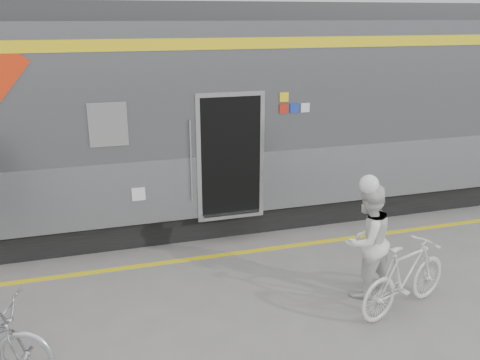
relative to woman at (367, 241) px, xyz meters
name	(u,v)px	position (x,y,z in m)	size (l,w,h in m)	color
ground	(245,329)	(-1.91, -0.37, -0.84)	(90.00, 90.00, 0.00)	slate
train	(94,120)	(-3.53, 3.83, 1.22)	(24.00, 3.17, 4.10)	black
safety_strip	(208,257)	(-1.91, 1.78, -0.83)	(24.00, 0.12, 0.01)	yellow
woman	(367,241)	(0.00, 0.00, 0.00)	(0.81, 0.63, 1.67)	white
bicycle_right	(405,277)	(0.30, -0.55, -0.33)	(0.48, 1.69, 1.01)	silver
helmet_woman	(372,176)	(0.00, 0.00, 0.97)	(0.27, 0.27, 0.27)	white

